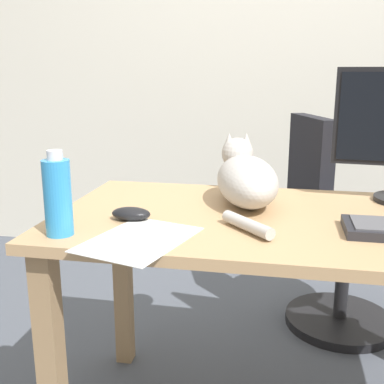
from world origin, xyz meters
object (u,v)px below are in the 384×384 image
object	(u,v)px
spray_bottle	(58,196)
office_chair	(335,239)
cat	(246,177)
computer_mouse	(131,214)

from	to	relation	value
spray_bottle	office_chair	bearing A→B (deg)	51.24
cat	computer_mouse	distance (m)	0.39
office_chair	spray_bottle	xyz separation A→B (m)	(-0.78, -0.98, 0.41)
office_chair	computer_mouse	bearing A→B (deg)	-128.03
cat	computer_mouse	size ratio (longest dim) A/B	5.46
cat	computer_mouse	bearing A→B (deg)	-140.46
computer_mouse	spray_bottle	bearing A→B (deg)	-132.51
office_chair	spray_bottle	size ratio (longest dim) A/B	4.41
cat	spray_bottle	distance (m)	0.59
cat	computer_mouse	xyz separation A→B (m)	(-0.30, -0.24, -0.06)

